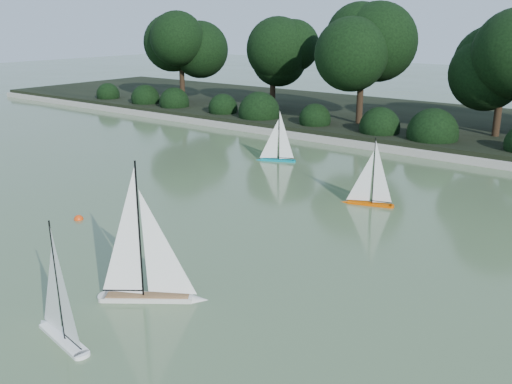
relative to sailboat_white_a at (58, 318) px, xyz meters
The scene contains 9 objects.
ground 2.03m from the sailboat_white_a, 90.96° to the left, with size 80.00×80.00×0.00m, color #3E5432.
pond_coping 11.02m from the sailboat_white_a, 90.18° to the left, with size 40.00×0.35×0.18m, color gray.
far_bank 15.02m from the sailboat_white_a, 90.13° to the left, with size 40.00×8.00×0.30m, color black.
shrub_hedge 11.92m from the sailboat_white_a, 90.16° to the left, with size 29.10×1.10×1.10m.
sailboat_white_a is the anchor object (origin of this frame).
sailboat_white_b 1.30m from the sailboat_white_a, 81.70° to the left, with size 1.26×0.99×1.95m.
sailboat_orange 6.49m from the sailboat_white_a, 85.44° to the left, with size 1.03×0.45×1.42m.
sailboat_teal 8.77m from the sailboat_white_a, 109.68° to the left, with size 1.00×0.57×1.43m.
race_buoy 4.08m from the sailboat_white_a, 141.28° to the left, with size 0.17×0.17×0.17m, color red.
Camera 1 is at (5.25, -5.18, 3.45)m, focal length 40.00 mm.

